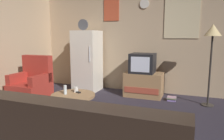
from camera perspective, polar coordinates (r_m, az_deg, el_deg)
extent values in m
plane|color=#2D2833|center=(3.28, -5.06, -15.50)|extent=(12.00, 12.00, 0.00)
cube|color=tan|center=(5.29, 6.55, 9.00)|extent=(5.20, 0.10, 2.72)
cube|color=beige|center=(5.09, 18.41, 13.76)|extent=(0.76, 0.02, 1.00)
cube|color=#C64C2D|center=(5.46, -0.16, 15.89)|extent=(0.40, 0.02, 0.52)
cylinder|color=silver|center=(5.24, 8.78, 17.34)|extent=(0.22, 0.03, 0.22)
cube|color=silver|center=(5.31, -6.73, 2.43)|extent=(0.60, 0.60, 1.50)
cylinder|color=silver|center=(4.92, -6.14, 4.25)|extent=(0.02, 0.02, 0.36)
cylinder|color=#4C4C51|center=(5.23, -7.83, 12.07)|extent=(0.26, 0.04, 0.26)
cube|color=#9E754C|center=(4.89, 8.59, -3.89)|extent=(0.84, 0.52, 0.54)
cube|color=#AD4733|center=(4.66, 7.86, -5.56)|extent=(0.76, 0.01, 0.13)
cube|color=black|center=(4.81, 8.31, 1.86)|extent=(0.54, 0.50, 0.44)
cube|color=silver|center=(4.57, 7.61, 1.49)|extent=(0.41, 0.01, 0.33)
cylinder|color=#332D28|center=(4.66, 24.43, -8.61)|extent=(0.24, 0.24, 0.02)
cylinder|color=#332D28|center=(4.51, 25.00, -0.21)|extent=(0.04, 0.04, 1.40)
cone|color=#F2D18C|center=(4.46, 25.69, 9.72)|extent=(0.32, 0.32, 0.22)
cylinder|color=#9E754C|center=(3.66, -10.30, -12.57)|extent=(0.72, 0.72, 0.04)
cylinder|color=#9E754C|center=(3.60, -10.39, -9.73)|extent=(0.24, 0.24, 0.38)
cylinder|color=#9E754C|center=(3.54, -10.48, -6.81)|extent=(0.72, 0.72, 0.04)
cylinder|color=silver|center=(3.55, -12.56, -5.25)|extent=(0.05, 0.05, 0.15)
cylinder|color=silver|center=(3.65, -9.72, -5.25)|extent=(0.08, 0.08, 0.09)
cube|color=black|center=(3.63, -9.46, -5.87)|extent=(0.16, 0.09, 0.02)
cube|color=#A52D23|center=(4.73, -21.24, -5.77)|extent=(0.68, 0.68, 0.40)
cube|color=#A52D23|center=(4.82, -19.51, 0.44)|extent=(0.68, 0.16, 0.56)
cube|color=#A52D23|center=(4.85, -23.91, -1.93)|extent=(0.12, 0.60, 0.20)
cube|color=#A52D23|center=(4.48, -18.80, -2.50)|extent=(0.12, 0.60, 0.20)
cube|color=#38281E|center=(1.59, -13.08, -17.45)|extent=(1.70, 0.20, 0.52)
cube|color=#967BC7|center=(4.73, 15.83, -7.82)|extent=(0.17, 0.16, 0.03)
cube|color=#3F5039|center=(4.72, 15.85, -7.54)|extent=(0.19, 0.12, 0.02)
cube|color=gray|center=(4.71, 15.86, -7.31)|extent=(0.19, 0.17, 0.02)
cube|color=#B68CA2|center=(4.71, 15.87, -7.06)|extent=(0.18, 0.12, 0.02)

